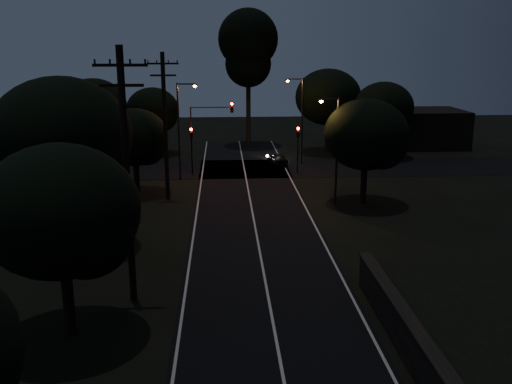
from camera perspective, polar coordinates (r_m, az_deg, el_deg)
road_surface at (r=41.33m, az=-0.59°, el=-0.85°), size 60.00×70.00×0.03m
utility_pole_mid at (r=24.59m, az=-12.82°, el=1.81°), size 2.20×0.30×11.00m
utility_pole_far at (r=41.24m, az=-9.08°, el=6.70°), size 2.20×0.30×10.50m
tree_left_b at (r=22.23m, az=-18.52°, el=-2.19°), size 5.94×5.94×7.55m
tree_left_c at (r=32.00m, az=-18.45°, el=5.00°), size 7.47×7.47×9.44m
tree_left_d at (r=43.59m, az=-11.83°, el=5.22°), size 5.06×5.06×6.41m
tree_far_nw at (r=59.33m, az=-10.13°, el=7.96°), size 5.35×5.35×6.78m
tree_far_w at (r=56.12m, az=-15.72°, el=8.07°), size 6.23×6.23×7.94m
tree_far_ne at (r=59.84m, az=7.48°, el=9.25°), size 6.80×6.80×8.60m
tree_far_e at (r=58.18m, az=12.86°, el=8.13°), size 5.88×5.88×7.46m
tree_right_a at (r=40.35m, az=11.26°, el=5.46°), size 5.83×5.83×7.42m
tall_pine at (r=63.74m, az=-0.79°, el=14.28°), size 6.51×6.51×14.79m
building_left at (r=63.91m, az=-19.89°, el=5.80°), size 10.00×8.00×4.40m
building_right at (r=66.08m, az=16.12°, el=6.19°), size 9.00×7.00×4.00m
signal_left at (r=49.41m, az=-6.47°, el=4.97°), size 0.28×0.35×4.10m
signal_right at (r=49.77m, az=4.21°, el=5.10°), size 0.28×0.35×4.10m
signal_mast at (r=49.13m, az=-4.54°, el=6.74°), size 3.70×0.35×6.25m
streetlight_a at (r=47.22m, az=-7.51°, el=6.70°), size 1.66×0.26×8.00m
streetlight_b at (r=53.55m, az=4.44°, el=7.71°), size 1.66×0.26×8.00m
streetlight_c at (r=40.00m, az=7.88°, el=4.86°), size 1.46×0.26×7.50m
car at (r=53.56m, az=2.17°, el=3.34°), size 1.90×3.52×1.14m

